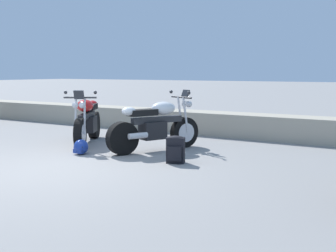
{
  "coord_description": "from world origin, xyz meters",
  "views": [
    {
      "loc": [
        5.13,
        -4.92,
        1.55
      ],
      "look_at": [
        1.38,
        1.2,
        0.65
      ],
      "focal_mm": 46.67,
      "sensor_mm": 36.0,
      "label": 1
    }
  ],
  "objects": [
    {
      "name": "stone_wall",
      "position": [
        0.0,
        4.8,
        0.28
      ],
      "size": [
        36.0,
        0.8,
        0.55
      ],
      "primitive_type": "cube",
      "color": "#A89E89",
      "rests_on": "ground"
    },
    {
      "name": "rider_backpack",
      "position": [
        1.43,
        1.37,
        0.24
      ],
      "size": [
        0.34,
        0.32,
        0.47
      ],
      "color": "black",
      "rests_on": "ground"
    },
    {
      "name": "ground_plane",
      "position": [
        0.0,
        0.0,
        0.0
      ],
      "size": [
        120.0,
        120.0,
        0.0
      ],
      "primitive_type": "plane",
      "color": "gray"
    },
    {
      "name": "motorcycle_red_near_left",
      "position": [
        -1.23,
        2.13,
        0.49
      ],
      "size": [
        1.21,
        1.86,
        1.18
      ],
      "color": "black",
      "rests_on": "ground"
    },
    {
      "name": "motorcycle_white_centre",
      "position": [
        0.52,
        2.16,
        0.49
      ],
      "size": [
        1.07,
        1.95,
        1.18
      ],
      "color": "black",
      "rests_on": "ground"
    },
    {
      "name": "rider_helmet",
      "position": [
        -0.49,
        1.12,
        0.14
      ],
      "size": [
        0.28,
        0.28,
        0.28
      ],
      "color": "navy",
      "rests_on": "ground"
    }
  ]
}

